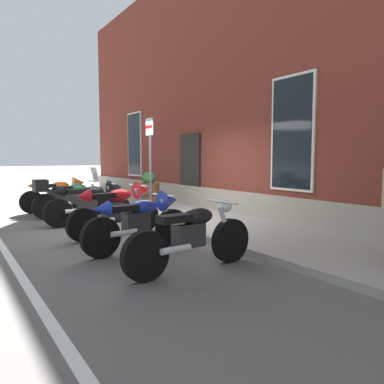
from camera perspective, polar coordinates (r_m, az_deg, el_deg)
The scene contains 11 objects.
ground_plane at distance 9.02m, azimuth -6.18°, elevation -4.91°, with size 140.00×140.00×0.00m, color #565451.
sidewalk at distance 9.61m, azimuth 0.36°, elevation -3.89°, with size 26.68×2.44×0.12m, color gray.
brick_pub_facade at distance 13.09m, azimuth 19.57°, elevation 14.53°, with size 20.68×7.62×7.56m.
motorcycle_orange_sport at distance 11.77m, azimuth -19.14°, elevation -0.12°, with size 0.62×2.05×1.00m.
motorcycle_green_touring at distance 10.54m, azimuth -17.82°, elevation -0.68°, with size 0.62×2.12×1.31m.
motorcycle_black_sport at distance 9.24m, azimuth -14.68°, elevation -1.28°, with size 0.62×2.05×1.04m.
motorcycle_red_sport at distance 7.81m, azimuth -10.79°, elevation -2.23°, with size 0.71×2.08×1.07m.
motorcycle_blue_sport at distance 6.50m, azimuth -7.40°, elevation -3.97°, with size 0.62×2.05×0.99m.
motorcycle_black_naked at distance 5.31m, azimuth 0.10°, elevation -6.71°, with size 0.62×2.14×0.94m.
parking_sign at distance 10.04m, azimuth -6.29°, elevation 6.02°, with size 0.36×0.07×2.49m.
barrel_planter at distance 11.51m, azimuth -6.47°, elevation 0.05°, with size 0.67×0.67×1.03m.
Camera 1 is at (7.95, -3.97, 1.57)m, focal length 35.77 mm.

